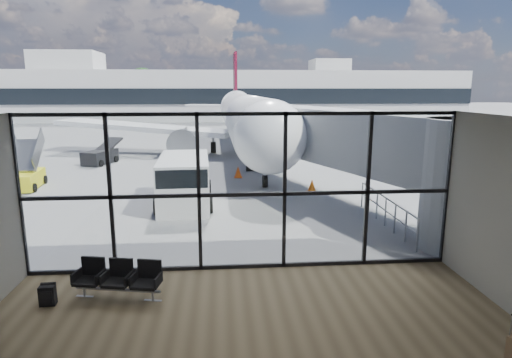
{
  "coord_description": "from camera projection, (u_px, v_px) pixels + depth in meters",
  "views": [
    {
      "loc": [
        -0.57,
        -11.61,
        5.09
      ],
      "look_at": [
        0.64,
        3.0,
        2.0
      ],
      "focal_mm": 30.0,
      "sensor_mm": 36.0,
      "label": 1
    }
  ],
  "objects": [
    {
      "name": "lounge_shell",
      "position": [
        256.0,
        237.0,
        7.19
      ],
      "size": [
        12.02,
        8.01,
        4.51
      ],
      "color": "brown",
      "rests_on": "ground"
    },
    {
      "name": "apron_railing",
      "position": [
        386.0,
        207.0,
        16.14
      ],
      "size": [
        0.06,
        5.46,
        1.11
      ],
      "color": "gray",
      "rests_on": "ground"
    },
    {
      "name": "jet_bridge",
      "position": [
        343.0,
        142.0,
        19.15
      ],
      "size": [
        8.0,
        16.5,
        4.33
      ],
      "color": "gray",
      "rests_on": "ground"
    },
    {
      "name": "ground",
      "position": [
        225.0,
        132.0,
        51.43
      ],
      "size": [
        220.0,
        220.0,
        0.0
      ],
      "primitive_type": "plane",
      "color": "slate",
      "rests_on": "ground"
    },
    {
      "name": "tree_2",
      "position": [
        44.0,
        85.0,
        78.77
      ],
      "size": [
        6.27,
        6.27,
        9.03
      ],
      "color": "#382619",
      "rests_on": "ground"
    },
    {
      "name": "airliner",
      "position": [
        245.0,
        117.0,
        35.48
      ],
      "size": [
        31.04,
        35.9,
        9.25
      ],
      "rotation": [
        0.0,
        0.0,
        0.02
      ],
      "color": "white",
      "rests_on": "ground"
    },
    {
      "name": "far_terminal",
      "position": [
        220.0,
        95.0,
        71.94
      ],
      "size": [
        80.0,
        12.2,
        11.0
      ],
      "color": "beige",
      "rests_on": "ground"
    },
    {
      "name": "traffic_cone_b",
      "position": [
        312.0,
        186.0,
        21.48
      ],
      "size": [
        0.47,
        0.47,
        0.67
      ],
      "color": "orange",
      "rests_on": "ground"
    },
    {
      "name": "tree_4",
      "position": [
        110.0,
        88.0,
        79.86
      ],
      "size": [
        5.61,
        5.61,
        8.07
      ],
      "color": "#382619",
      "rests_on": "ground"
    },
    {
      "name": "belt_loader",
      "position": [
        101.0,
        156.0,
        29.69
      ],
      "size": [
        2.27,
        3.75,
        1.64
      ],
      "rotation": [
        0.0,
        0.0,
        -0.33
      ],
      "color": "black",
      "rests_on": "ground"
    },
    {
      "name": "backpack",
      "position": [
        47.0,
        295.0,
        10.22
      ],
      "size": [
        0.37,
        0.34,
        0.54
      ],
      "rotation": [
        0.0,
        0.0,
        0.06
      ],
      "color": "black",
      "rests_on": "ground"
    },
    {
      "name": "glass_curtain_wall",
      "position": [
        242.0,
        193.0,
        11.96
      ],
      "size": [
        12.1,
        0.12,
        4.5
      ],
      "color": "white",
      "rests_on": "ground"
    },
    {
      "name": "tree_5",
      "position": [
        143.0,
        85.0,
        80.22
      ],
      "size": [
        6.27,
        6.27,
        9.03
      ],
      "color": "#382619",
      "rests_on": "ground"
    },
    {
      "name": "tree_1",
      "position": [
        10.0,
        88.0,
        78.41
      ],
      "size": [
        5.61,
        5.61,
        8.07
      ],
      "color": "#382619",
      "rests_on": "ground"
    },
    {
      "name": "service_van",
      "position": [
        184.0,
        181.0,
        19.0
      ],
      "size": [
        2.58,
        5.01,
        2.14
      ],
      "rotation": [
        0.0,
        0.0,
        0.04
      ],
      "color": "silver",
      "rests_on": "ground"
    },
    {
      "name": "mobile_stairs",
      "position": [
        23.0,
        177.0,
        22.36
      ],
      "size": [
        2.14,
        3.56,
        2.38
      ],
      "rotation": [
        0.0,
        0.0,
        0.13
      ],
      "color": "yellow",
      "rests_on": "ground"
    },
    {
      "name": "tree_3",
      "position": [
        78.0,
        92.0,
        79.51
      ],
      "size": [
        4.95,
        4.95,
        7.12
      ],
      "color": "#382619",
      "rests_on": "ground"
    },
    {
      "name": "traffic_cone_c",
      "position": [
        238.0,
        172.0,
        25.1
      ],
      "size": [
        0.47,
        0.47,
        0.67
      ],
      "color": "#EA500C",
      "rests_on": "ground"
    },
    {
      "name": "seating_row",
      "position": [
        119.0,
        277.0,
        10.6
      ],
      "size": [
        2.16,
        1.0,
        0.96
      ],
      "rotation": [
        0.0,
        0.0,
        -0.2
      ],
      "color": "gray",
      "rests_on": "ground"
    }
  ]
}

